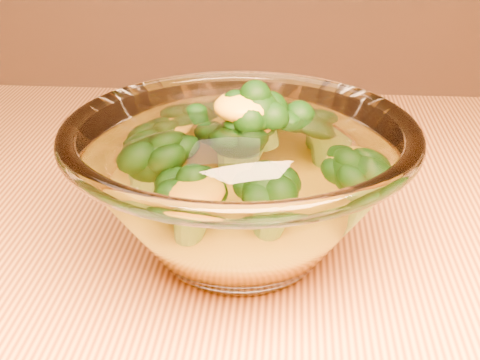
# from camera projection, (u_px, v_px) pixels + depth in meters

# --- Properties ---
(glass_bowl) EXTENTS (0.24, 0.24, 0.11)m
(glass_bowl) POSITION_uv_depth(u_px,v_px,m) (240.00, 187.00, 0.47)
(glass_bowl) COLOR white
(glass_bowl) RESTS_ON table
(cheese_sauce) EXTENTS (0.14, 0.14, 0.04)m
(cheese_sauce) POSITION_uv_depth(u_px,v_px,m) (240.00, 215.00, 0.48)
(cheese_sauce) COLOR #FFAA15
(cheese_sauce) RESTS_ON glass_bowl
(broccoli_heap) EXTENTS (0.16, 0.16, 0.09)m
(broccoli_heap) POSITION_uv_depth(u_px,v_px,m) (242.00, 155.00, 0.47)
(broccoli_heap) COLOR black
(broccoli_heap) RESTS_ON cheese_sauce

